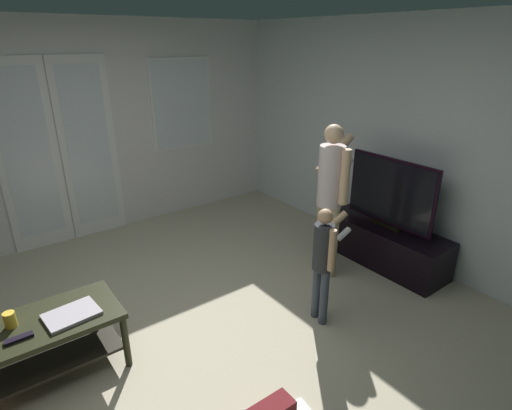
# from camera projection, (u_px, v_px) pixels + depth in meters

# --- Properties ---
(ground_plane) EXTENTS (5.46, 5.31, 0.02)m
(ground_plane) POSITION_uv_depth(u_px,v_px,m) (185.00, 350.00, 3.25)
(ground_plane) COLOR #B3AA90
(wall_back_with_doors) EXTENTS (5.46, 0.09, 2.56)m
(wall_back_with_doors) POSITION_uv_depth(u_px,v_px,m) (74.00, 135.00, 4.74)
(wall_back_with_doors) COLOR silver
(wall_back_with_doors) RESTS_ON ground_plane
(wall_right_plain) EXTENTS (0.06, 5.31, 2.53)m
(wall_right_plain) POSITION_uv_depth(u_px,v_px,m) (410.00, 144.00, 4.27)
(wall_right_plain) COLOR silver
(wall_right_plain) RESTS_ON ground_plane
(coffee_table) EXTENTS (0.99, 0.55, 0.47)m
(coffee_table) POSITION_uv_depth(u_px,v_px,m) (48.00, 335.00, 2.89)
(coffee_table) COLOR black
(coffee_table) RESTS_ON ground_plane
(tv_stand) EXTENTS (0.48, 1.36, 0.43)m
(tv_stand) POSITION_uv_depth(u_px,v_px,m) (384.00, 245.00, 4.44)
(tv_stand) COLOR black
(tv_stand) RESTS_ON ground_plane
(flat_screen_tv) EXTENTS (0.08, 1.01, 0.74)m
(flat_screen_tv) POSITION_uv_depth(u_px,v_px,m) (391.00, 193.00, 4.22)
(flat_screen_tv) COLOR black
(flat_screen_tv) RESTS_ON tv_stand
(person_adult) EXTENTS (0.63, 0.42, 1.56)m
(person_adult) POSITION_uv_depth(u_px,v_px,m) (331.00, 188.00, 3.99)
(person_adult) COLOR tan
(person_adult) RESTS_ON ground_plane
(person_child) EXTENTS (0.46, 0.28, 1.05)m
(person_child) POSITION_uv_depth(u_px,v_px,m) (324.00, 256.00, 3.37)
(person_child) COLOR #3A414E
(person_child) RESTS_ON ground_plane
(laptop_closed) EXTENTS (0.37, 0.29, 0.02)m
(laptop_closed) POSITION_uv_depth(u_px,v_px,m) (72.00, 314.00, 2.88)
(laptop_closed) COLOR #B2A9B3
(laptop_closed) RESTS_ON coffee_table
(cup_near_edge) EXTENTS (0.08, 0.08, 0.11)m
(cup_near_edge) POSITION_uv_depth(u_px,v_px,m) (10.00, 320.00, 2.76)
(cup_near_edge) COLOR gold
(cup_near_edge) RESTS_ON coffee_table
(tv_remote_black) EXTENTS (0.17, 0.05, 0.02)m
(tv_remote_black) POSITION_uv_depth(u_px,v_px,m) (19.00, 338.00, 2.65)
(tv_remote_black) COLOR black
(tv_remote_black) RESTS_ON coffee_table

